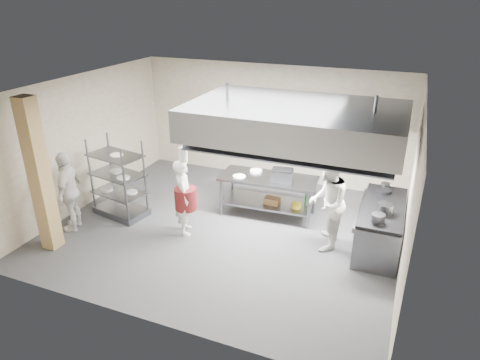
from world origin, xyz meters
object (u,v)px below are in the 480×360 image
at_px(cooking_range, 380,228).
at_px(chef_head, 184,197).
at_px(griddle, 282,175).
at_px(pass_rack, 118,178).
at_px(island, 268,196).
at_px(chef_line, 327,203).
at_px(stockpot, 385,209).
at_px(chef_plating, 69,191).

distance_m(cooking_range, chef_head, 3.93).
relative_size(chef_head, griddle, 3.44).
bearing_deg(pass_rack, island, 32.72).
height_order(cooking_range, chef_line, chef_line).
relative_size(pass_rack, stockpot, 6.20).
bearing_deg(cooking_range, chef_head, -166.31).
distance_m(chef_head, chef_line, 2.85).
relative_size(island, chef_plating, 1.23).
height_order(island, cooking_range, island).
height_order(chef_head, stockpot, chef_head).
height_order(chef_head, griddle, chef_head).
bearing_deg(cooking_range, chef_line, -158.97).
height_order(island, pass_rack, pass_rack).
height_order(chef_plating, stockpot, chef_plating).
relative_size(chef_line, stockpot, 6.73).
xyz_separation_m(island, cooking_range, (2.46, -0.45, -0.04)).
bearing_deg(stockpot, pass_rack, -175.27).
xyz_separation_m(chef_head, chef_plating, (-2.28, -0.74, 0.05)).
xyz_separation_m(chef_head, chef_line, (2.79, 0.54, 0.15)).
bearing_deg(griddle, chef_plating, -161.53).
height_order(island, chef_plating, chef_plating).
bearing_deg(chef_head, pass_rack, 56.44).
height_order(cooking_range, griddle, griddle).
xyz_separation_m(cooking_range, chef_plating, (-6.08, -1.67, 0.44)).
distance_m(chef_head, griddle, 2.14).
relative_size(island, cooking_range, 1.06).
distance_m(chef_line, griddle, 1.39).
bearing_deg(chef_plating, stockpot, 81.48).
xyz_separation_m(chef_plating, griddle, (3.94, 2.07, 0.17)).
bearing_deg(island, chef_line, -33.05).
relative_size(island, pass_rack, 1.21).
height_order(island, chef_head, chef_head).
bearing_deg(chef_line, chef_head, -84.10).
relative_size(chef_head, stockpot, 5.70).
bearing_deg(chef_plating, cooking_range, 84.37).
height_order(cooking_range, stockpot, stockpot).
height_order(pass_rack, griddle, pass_rack).
relative_size(island, chef_line, 1.11).
height_order(cooking_range, chef_plating, chef_plating).
bearing_deg(chef_head, griddle, -79.91).
distance_m(pass_rack, chef_head, 1.73).
xyz_separation_m(chef_head, griddle, (1.66, 1.33, 0.22)).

